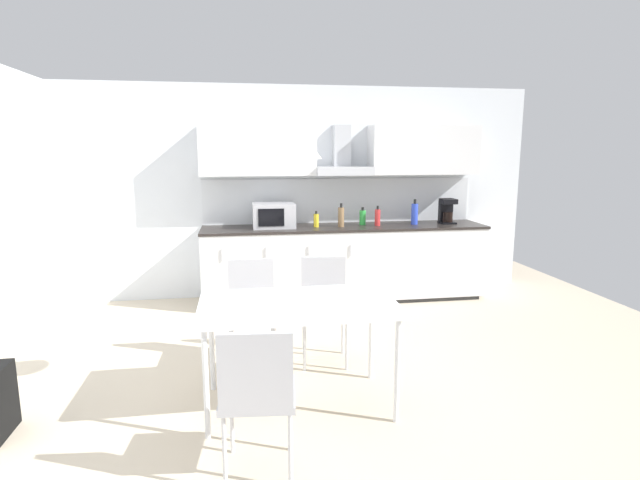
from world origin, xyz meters
name	(u,v)px	position (x,y,z in m)	size (l,w,h in m)	color
ground_plane	(311,386)	(0.00, 0.00, -0.01)	(7.70, 7.50, 0.02)	beige
wall_back	(281,192)	(0.00, 2.55, 1.26)	(6.16, 0.10, 2.52)	silver
kitchen_counter	(345,262)	(0.72, 2.18, 0.45)	(3.33, 0.67, 0.89)	#333333
backsplash_tile	(340,201)	(0.72, 2.49, 1.15)	(3.31, 0.02, 0.54)	silver
upper_wall_cabinets	(343,151)	(0.72, 2.33, 1.76)	(3.31, 0.40, 0.58)	silver
microwave	(274,216)	(-0.12, 2.18, 1.03)	(0.48, 0.35, 0.28)	#ADADB2
coffee_maker	(447,211)	(1.99, 2.20, 1.04)	(0.18, 0.19, 0.30)	black
bottle_red	(378,217)	(1.10, 2.14, 0.99)	(0.07, 0.07, 0.23)	red
bottle_brown	(341,217)	(0.66, 2.12, 1.00)	(0.07, 0.07, 0.27)	brown
bottle_blue	(415,214)	(1.57, 2.17, 1.02)	(0.08, 0.08, 0.30)	blue
bottle_green	(363,217)	(0.94, 2.23, 0.98)	(0.08, 0.08, 0.21)	green
bottle_yellow	(316,220)	(0.37, 2.14, 0.97)	(0.06, 0.06, 0.19)	yellow
dining_table	(298,309)	(-0.12, -0.27, 0.70)	(1.33, 0.77, 0.75)	white
chair_near_left	(257,387)	(-0.43, -1.04, 0.53)	(0.44, 0.44, 0.87)	#B2B2B7
chair_far_left	(252,301)	(-0.42, 0.49, 0.53)	(0.41, 0.41, 0.87)	#B2B2B7
chair_far_right	(324,298)	(0.18, 0.49, 0.53)	(0.44, 0.44, 0.87)	#B2B2B7
pendant_lamp	(297,141)	(-0.12, -0.27, 1.82)	(0.32, 0.32, 0.22)	silver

